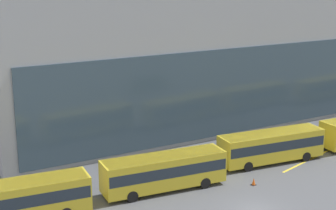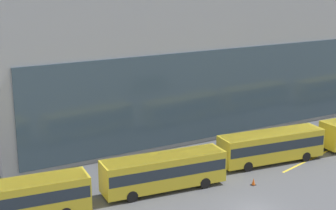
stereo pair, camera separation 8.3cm
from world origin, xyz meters
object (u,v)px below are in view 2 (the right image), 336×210
object	(u,v)px
shuttle_bus_0	(16,199)
shuttle_bus_2	(271,145)
airliner_at_gate_far	(75,77)
airliner_parked_remote	(329,48)
traffic_cone_1	(253,182)
shuttle_bus_1	(164,170)

from	to	relation	value
shuttle_bus_0	shuttle_bus_2	xyz separation A→B (m)	(25.66, -0.01, 0.00)
airliner_at_gate_far	shuttle_bus_0	bearing A→B (deg)	144.31
airliner_parked_remote	shuttle_bus_0	bearing A→B (deg)	103.47
shuttle_bus_0	traffic_cone_1	world-z (taller)	shuttle_bus_0
airliner_parked_remote	traffic_cone_1	size ratio (longest dim) A/B	61.56
shuttle_bus_2	airliner_parked_remote	bearing A→B (deg)	43.76
airliner_parked_remote	shuttle_bus_0	distance (m)	74.32
shuttle_bus_2	shuttle_bus_0	bearing A→B (deg)	-173.34
shuttle_bus_0	traffic_cone_1	xyz separation A→B (m)	(20.43, -3.71, -1.56)
airliner_parked_remote	traffic_cone_1	distance (m)	58.74
shuttle_bus_0	airliner_at_gate_far	bearing A→B (deg)	68.42
shuttle_bus_0	shuttle_bus_1	world-z (taller)	same
airliner_at_gate_far	shuttle_bus_2	distance (m)	32.15
airliner_parked_remote	shuttle_bus_0	size ratio (longest dim) A/B	3.56
shuttle_bus_0	shuttle_bus_2	world-z (taller)	same
shuttle_bus_1	airliner_at_gate_far	bearing A→B (deg)	89.97
traffic_cone_1	airliner_parked_remote	bearing A→B (deg)	36.89
airliner_parked_remote	shuttle_bus_0	world-z (taller)	airliner_parked_remote
airliner_at_gate_far	shuttle_bus_2	world-z (taller)	airliner_at_gate_far
shuttle_bus_1	shuttle_bus_0	bearing A→B (deg)	-176.39
airliner_parked_remote	shuttle_bus_0	xyz separation A→B (m)	(-67.27, -31.44, -2.96)
airliner_parked_remote	shuttle_bus_1	xyz separation A→B (m)	(-54.44, -31.95, -2.96)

